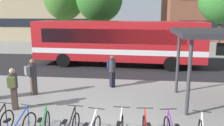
{
  "coord_description": "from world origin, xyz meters",
  "views": [
    {
      "loc": [
        1.17,
        -5.78,
        3.87
      ],
      "look_at": [
        -0.07,
        4.96,
        1.46
      ],
      "focal_mm": 37.0,
      "sensor_mm": 36.0,
      "label": 1
    }
  ],
  "objects_px": {
    "city_bus": "(119,41)",
    "commuter_grey_pack_2": "(32,75)",
    "commuter_olive_pack_0": "(13,86)",
    "commuter_navy_pack_1": "(112,69)"
  },
  "relations": [
    {
      "from": "city_bus",
      "to": "commuter_grey_pack_2",
      "type": "bearing_deg",
      "value": -115.34
    },
    {
      "from": "commuter_grey_pack_2",
      "to": "commuter_olive_pack_0",
      "type": "bearing_deg",
      "value": -136.76
    },
    {
      "from": "city_bus",
      "to": "commuter_olive_pack_0",
      "type": "distance_m",
      "value": 9.04
    },
    {
      "from": "commuter_olive_pack_0",
      "to": "commuter_navy_pack_1",
      "type": "xyz_separation_m",
      "value": [
        3.56,
        3.32,
        -0.02
      ]
    },
    {
      "from": "city_bus",
      "to": "commuter_navy_pack_1",
      "type": "height_order",
      "value": "city_bus"
    },
    {
      "from": "city_bus",
      "to": "commuter_olive_pack_0",
      "type": "bearing_deg",
      "value": -110.2
    },
    {
      "from": "commuter_olive_pack_0",
      "to": "commuter_grey_pack_2",
      "type": "relative_size",
      "value": 0.99
    },
    {
      "from": "commuter_navy_pack_1",
      "to": "commuter_grey_pack_2",
      "type": "distance_m",
      "value": 3.91
    },
    {
      "from": "commuter_olive_pack_0",
      "to": "commuter_grey_pack_2",
      "type": "distance_m",
      "value": 1.71
    },
    {
      "from": "city_bus",
      "to": "commuter_grey_pack_2",
      "type": "relative_size",
      "value": 7.01
    }
  ]
}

